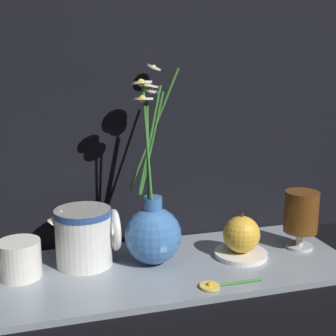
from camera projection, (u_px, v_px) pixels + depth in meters
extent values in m
plane|color=black|center=(173.00, 270.00, 0.91)|extent=(6.00, 6.00, 0.00)
cube|color=gray|center=(173.00, 267.00, 0.91)|extent=(0.70, 0.28, 0.01)
sphere|color=#3F72B7|center=(153.00, 235.00, 0.91)|extent=(0.11, 0.11, 0.11)
cylinder|color=#3F72B7|center=(153.00, 206.00, 0.90)|extent=(0.04, 0.04, 0.04)
cylinder|color=#3D7A33|center=(148.00, 149.00, 0.87)|extent=(0.01, 0.02, 0.19)
cylinder|color=white|center=(142.00, 99.00, 0.85)|extent=(0.05, 0.05, 0.01)
sphere|color=yellow|center=(142.00, 99.00, 0.85)|extent=(0.01, 0.01, 0.01)
cylinder|color=#3D7A33|center=(147.00, 142.00, 0.86)|extent=(0.02, 0.03, 0.22)
cylinder|color=white|center=(141.00, 83.00, 0.83)|extent=(0.05, 0.05, 0.01)
sphere|color=yellow|center=(141.00, 83.00, 0.83)|extent=(0.01, 0.01, 0.01)
cylinder|color=#3D7A33|center=(150.00, 141.00, 0.89)|extent=(0.05, 0.01, 0.21)
cylinder|color=white|center=(146.00, 85.00, 0.89)|extent=(0.05, 0.05, 0.01)
sphere|color=yellow|center=(146.00, 85.00, 0.89)|extent=(0.02, 0.02, 0.02)
cylinder|color=#3D7A33|center=(153.00, 131.00, 0.91)|extent=(0.10, 0.03, 0.24)
cylinder|color=white|center=(154.00, 67.00, 0.93)|extent=(0.04, 0.04, 0.01)
sphere|color=yellow|center=(154.00, 67.00, 0.93)|extent=(0.01, 0.01, 0.01)
cylinder|color=#3D7A33|center=(152.00, 144.00, 0.89)|extent=(0.05, 0.01, 0.20)
cylinder|color=white|center=(151.00, 91.00, 0.89)|extent=(0.04, 0.04, 0.01)
sphere|color=yellow|center=(151.00, 91.00, 0.89)|extent=(0.01, 0.01, 0.01)
cylinder|color=silver|center=(20.00, 259.00, 0.85)|extent=(0.08, 0.08, 0.07)
cylinder|color=white|center=(84.00, 237.00, 0.90)|extent=(0.11, 0.11, 0.11)
cylinder|color=#2D4C93|center=(83.00, 212.00, 0.89)|extent=(0.11, 0.11, 0.01)
torus|color=white|center=(115.00, 230.00, 0.91)|extent=(0.01, 0.08, 0.08)
cone|color=white|center=(58.00, 217.00, 0.88)|extent=(0.04, 0.03, 0.04)
cylinder|color=silver|center=(299.00, 246.00, 0.99)|extent=(0.06, 0.06, 0.01)
cylinder|color=silver|center=(300.00, 238.00, 0.99)|extent=(0.01, 0.01, 0.03)
cylinder|color=brown|center=(301.00, 212.00, 0.98)|extent=(0.07, 0.07, 0.09)
cylinder|color=white|center=(241.00, 254.00, 0.95)|extent=(0.11, 0.11, 0.01)
sphere|color=gold|center=(242.00, 235.00, 0.94)|extent=(0.07, 0.07, 0.07)
cylinder|color=#4C3819|center=(243.00, 215.00, 0.93)|extent=(0.00, 0.00, 0.01)
cylinder|color=#3D7A33|center=(236.00, 283.00, 0.83)|extent=(0.10, 0.01, 0.01)
cylinder|color=#EAC64C|center=(210.00, 286.00, 0.82)|extent=(0.04, 0.04, 0.00)
sphere|color=gold|center=(210.00, 285.00, 0.82)|extent=(0.01, 0.01, 0.01)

